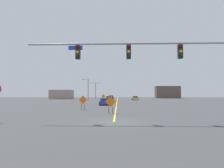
% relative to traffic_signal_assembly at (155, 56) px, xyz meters
% --- Properties ---
extents(ground, '(202.13, 202.13, 0.00)m').
position_rel_traffic_signal_assembly_xyz_m(ground, '(-3.09, 0.02, -4.96)').
color(ground, '#444447').
extents(road_centre_stripe, '(0.16, 112.29, 0.01)m').
position_rel_traffic_signal_assembly_xyz_m(road_centre_stripe, '(-3.09, 56.16, -4.96)').
color(road_centre_stripe, yellow).
rests_on(road_centre_stripe, ground).
extents(traffic_signal_assembly, '(15.67, 0.44, 6.56)m').
position_rel_traffic_signal_assembly_xyz_m(traffic_signal_assembly, '(0.00, 0.00, 0.00)').
color(traffic_signal_assembly, gray).
rests_on(traffic_signal_assembly, ground).
extents(street_lamp_mid_right, '(4.68, 0.24, 7.06)m').
position_rel_traffic_signal_assembly_xyz_m(street_lamp_mid_right, '(-12.70, 68.09, -0.63)').
color(street_lamp_mid_right, black).
rests_on(street_lamp_mid_right, ground).
extents(street_lamp_mid_left, '(2.18, 0.24, 7.33)m').
position_rel_traffic_signal_assembly_xyz_m(street_lamp_mid_left, '(-13.38, 50.58, -0.86)').
color(street_lamp_mid_left, black).
rests_on(street_lamp_mid_left, ground).
extents(construction_sign_left_lane, '(1.13, 0.31, 1.83)m').
position_rel_traffic_signal_assembly_xyz_m(construction_sign_left_lane, '(-3.59, 6.06, -3.81)').
color(construction_sign_left_lane, orange).
rests_on(construction_sign_left_lane, ground).
extents(construction_sign_right_shoulder, '(1.27, 0.12, 1.96)m').
position_rel_traffic_signal_assembly_xyz_m(construction_sign_right_shoulder, '(-7.60, 46.86, -3.73)').
color(construction_sign_right_shoulder, orange).
rests_on(construction_sign_right_shoulder, ground).
extents(construction_sign_right_lane, '(1.14, 0.32, 1.88)m').
position_rel_traffic_signal_assembly_xyz_m(construction_sign_right_lane, '(-7.45, 10.63, -3.77)').
color(construction_sign_right_lane, orange).
rests_on(construction_sign_right_lane, ground).
extents(car_red_distant, '(2.08, 4.15, 1.45)m').
position_rel_traffic_signal_assembly_xyz_m(car_red_distant, '(-5.77, 66.22, -4.28)').
color(car_red_distant, red).
rests_on(car_red_distant, ground).
extents(car_green_mid, '(2.33, 4.61, 1.30)m').
position_rel_traffic_signal_assembly_xyz_m(car_green_mid, '(-6.04, 51.98, -4.36)').
color(car_green_mid, '#196B38').
rests_on(car_green_mid, ground).
extents(car_yellow_passing, '(2.02, 4.14, 1.35)m').
position_rel_traffic_signal_assembly_xyz_m(car_yellow_passing, '(2.94, 49.64, -4.34)').
color(car_yellow_passing, gold).
rests_on(car_yellow_passing, ground).
extents(car_blue_far, '(2.23, 4.00, 1.31)m').
position_rel_traffic_signal_assembly_xyz_m(car_blue_far, '(-5.19, 21.10, -4.33)').
color(car_blue_far, '#1E389E').
rests_on(car_blue_far, ground).
extents(roadside_building_west, '(7.98, 8.58, 3.70)m').
position_rel_traffic_signal_assembly_xyz_m(roadside_building_west, '(-26.06, 62.60, -3.12)').
color(roadside_building_west, gray).
rests_on(roadside_building_west, ground).
extents(roadside_building_east, '(11.31, 5.20, 5.81)m').
position_rel_traffic_signal_assembly_xyz_m(roadside_building_east, '(20.95, 77.00, -2.06)').
color(roadside_building_east, brown).
rests_on(roadside_building_east, ground).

